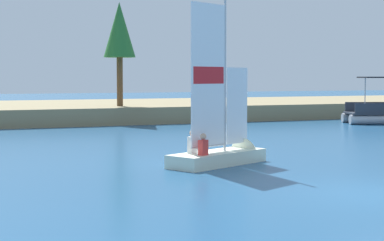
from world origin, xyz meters
name	(u,v)px	position (x,y,z in m)	size (l,w,h in m)	color
ground_plane	(383,195)	(0.00, 0.00, 0.00)	(200.00, 200.00, 0.00)	navy
shore_bank	(87,111)	(0.00, 31.76, 0.53)	(80.00, 15.06, 1.05)	#897A56
shoreline_tree_centre	(119,31)	(0.97, 26.68, 5.77)	(2.01, 2.01, 6.56)	brown
sailboat	(228,149)	(-0.98, 6.76, 0.49)	(4.32, 2.91, 6.52)	silver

